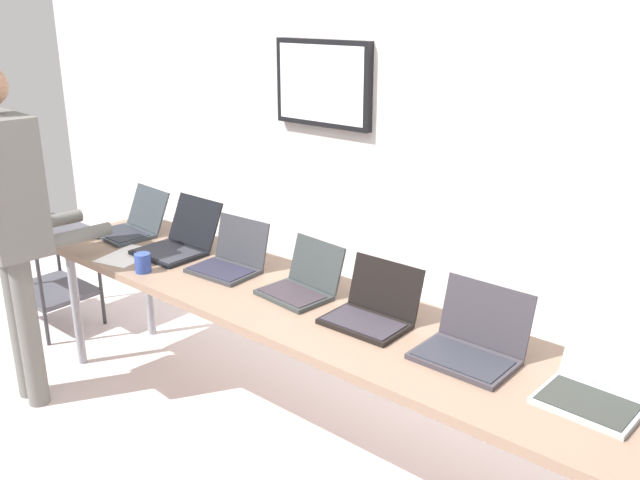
{
  "coord_description": "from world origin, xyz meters",
  "views": [
    {
      "loc": [
        1.72,
        -2.05,
        2.02
      ],
      "look_at": [
        -0.15,
        0.11,
        1.03
      ],
      "focal_mm": 38.31,
      "sensor_mm": 36.0,
      "label": 1
    }
  ],
  "objects_px": {
    "coffee_mug": "(143,263)",
    "laptop_station_2": "(230,259)",
    "workbench": "(329,321)",
    "person": "(7,208)",
    "storage_cart": "(49,261)",
    "laptop_station_4": "(373,309)",
    "laptop_station_0": "(133,224)",
    "laptop_station_6": "(598,383)",
    "laptop_station_3": "(302,283)",
    "laptop_station_5": "(472,342)",
    "laptop_station_1": "(179,241)"
  },
  "relations": [
    {
      "from": "coffee_mug",
      "to": "laptop_station_2",
      "type": "bearing_deg",
      "value": 44.48
    },
    {
      "from": "workbench",
      "to": "coffee_mug",
      "type": "distance_m",
      "value": 1.03
    },
    {
      "from": "person",
      "to": "storage_cart",
      "type": "relative_size",
      "value": 2.65
    },
    {
      "from": "laptop_station_2",
      "to": "laptop_station_4",
      "type": "height_order",
      "value": "laptop_station_2"
    },
    {
      "from": "laptop_station_0",
      "to": "laptop_station_6",
      "type": "distance_m",
      "value": 2.65
    },
    {
      "from": "coffee_mug",
      "to": "laptop_station_3",
      "type": "bearing_deg",
      "value": 22.04
    },
    {
      "from": "workbench",
      "to": "laptop_station_5",
      "type": "xyz_separation_m",
      "value": [
        0.66,
        0.05,
        0.1
      ]
    },
    {
      "from": "laptop_station_2",
      "to": "person",
      "type": "height_order",
      "value": "person"
    },
    {
      "from": "workbench",
      "to": "laptop_station_3",
      "type": "relative_size",
      "value": 10.76
    },
    {
      "from": "workbench",
      "to": "laptop_station_3",
      "type": "height_order",
      "value": "laptop_station_3"
    },
    {
      "from": "workbench",
      "to": "laptop_station_2",
      "type": "relative_size",
      "value": 10.51
    },
    {
      "from": "laptop_station_1",
      "to": "laptop_station_3",
      "type": "relative_size",
      "value": 1.14
    },
    {
      "from": "laptop_station_4",
      "to": "storage_cart",
      "type": "height_order",
      "value": "laptop_station_4"
    },
    {
      "from": "laptop_station_4",
      "to": "laptop_station_6",
      "type": "height_order",
      "value": "laptop_station_6"
    },
    {
      "from": "laptop_station_5",
      "to": "person",
      "type": "height_order",
      "value": "person"
    },
    {
      "from": "laptop_station_2",
      "to": "laptop_station_0",
      "type": "bearing_deg",
      "value": 178.9
    },
    {
      "from": "laptop_station_6",
      "to": "storage_cart",
      "type": "height_order",
      "value": "laptop_station_6"
    },
    {
      "from": "storage_cart",
      "to": "workbench",
      "type": "bearing_deg",
      "value": 1.72
    },
    {
      "from": "laptop_station_3",
      "to": "laptop_station_4",
      "type": "xyz_separation_m",
      "value": [
        0.41,
        -0.02,
        0.0
      ]
    },
    {
      "from": "person",
      "to": "storage_cart",
      "type": "height_order",
      "value": "person"
    },
    {
      "from": "laptop_station_6",
      "to": "person",
      "type": "xyz_separation_m",
      "value": [
        -2.67,
        -0.68,
        0.24
      ]
    },
    {
      "from": "workbench",
      "to": "person",
      "type": "height_order",
      "value": "person"
    },
    {
      "from": "coffee_mug",
      "to": "laptop_station_0",
      "type": "bearing_deg",
      "value": 149.71
    },
    {
      "from": "laptop_station_5",
      "to": "coffee_mug",
      "type": "height_order",
      "value": "laptop_station_5"
    },
    {
      "from": "laptop_station_2",
      "to": "coffee_mug",
      "type": "bearing_deg",
      "value": -135.52
    },
    {
      "from": "laptop_station_0",
      "to": "storage_cart",
      "type": "relative_size",
      "value": 0.56
    },
    {
      "from": "laptop_station_3",
      "to": "laptop_station_5",
      "type": "height_order",
      "value": "laptop_station_5"
    },
    {
      "from": "storage_cart",
      "to": "laptop_station_6",
      "type": "bearing_deg",
      "value": 2.15
    },
    {
      "from": "workbench",
      "to": "laptop_station_2",
      "type": "distance_m",
      "value": 0.7
    },
    {
      "from": "laptop_station_5",
      "to": "laptop_station_6",
      "type": "distance_m",
      "value": 0.46
    },
    {
      "from": "person",
      "to": "coffee_mug",
      "type": "distance_m",
      "value": 0.72
    },
    {
      "from": "laptop_station_0",
      "to": "laptop_station_4",
      "type": "xyz_separation_m",
      "value": [
        1.73,
        -0.02,
        -0.0
      ]
    },
    {
      "from": "coffee_mug",
      "to": "storage_cart",
      "type": "height_order",
      "value": "coffee_mug"
    },
    {
      "from": "laptop_station_0",
      "to": "coffee_mug",
      "type": "height_order",
      "value": "laptop_station_0"
    },
    {
      "from": "laptop_station_1",
      "to": "person",
      "type": "relative_size",
      "value": 0.22
    },
    {
      "from": "laptop_station_4",
      "to": "laptop_station_5",
      "type": "bearing_deg",
      "value": 0.4
    },
    {
      "from": "workbench",
      "to": "laptop_station_5",
      "type": "bearing_deg",
      "value": 3.94
    },
    {
      "from": "laptop_station_2",
      "to": "coffee_mug",
      "type": "height_order",
      "value": "laptop_station_2"
    },
    {
      "from": "laptop_station_0",
      "to": "laptop_station_6",
      "type": "height_order",
      "value": "laptop_station_6"
    },
    {
      "from": "person",
      "to": "workbench",
      "type": "bearing_deg",
      "value": 21.83
    },
    {
      "from": "laptop_station_1",
      "to": "laptop_station_2",
      "type": "relative_size",
      "value": 1.12
    },
    {
      "from": "laptop_station_1",
      "to": "laptop_station_2",
      "type": "distance_m",
      "value": 0.41
    },
    {
      "from": "laptop_station_1",
      "to": "laptop_station_5",
      "type": "relative_size",
      "value": 1.06
    },
    {
      "from": "laptop_station_4",
      "to": "coffee_mug",
      "type": "bearing_deg",
      "value": -166.21
    },
    {
      "from": "laptop_station_0",
      "to": "storage_cart",
      "type": "bearing_deg",
      "value": -170.29
    },
    {
      "from": "laptop_station_6",
      "to": "person",
      "type": "relative_size",
      "value": 0.2
    },
    {
      "from": "laptop_station_5",
      "to": "storage_cart",
      "type": "height_order",
      "value": "laptop_station_5"
    },
    {
      "from": "laptop_station_2",
      "to": "laptop_station_5",
      "type": "relative_size",
      "value": 0.95
    },
    {
      "from": "laptop_station_3",
      "to": "person",
      "type": "distance_m",
      "value": 1.52
    },
    {
      "from": "laptop_station_0",
      "to": "storage_cart",
      "type": "xyz_separation_m",
      "value": [
        -0.79,
        -0.14,
        -0.38
      ]
    }
  ]
}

